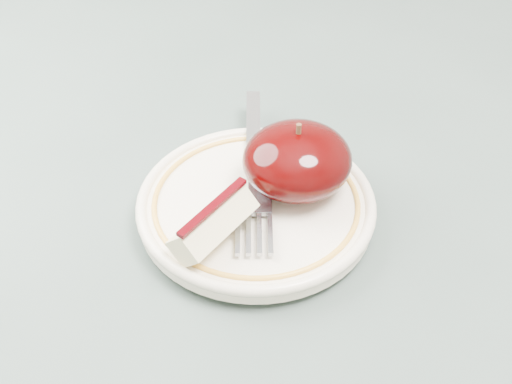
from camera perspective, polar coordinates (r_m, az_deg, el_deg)
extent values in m
cylinder|color=brown|center=(1.22, 14.24, 0.83)|extent=(0.05, 0.05, 0.71)
cube|color=#43534C|center=(0.58, -0.41, -2.61)|extent=(0.90, 0.90, 0.04)
cylinder|color=#F0E6C9|center=(0.56, 0.00, -1.91)|extent=(0.10, 0.10, 0.01)
cylinder|color=#F0E6C9|center=(0.55, 0.00, -1.23)|extent=(0.18, 0.18, 0.01)
torus|color=#F0E6C9|center=(0.55, 0.00, -0.85)|extent=(0.18, 0.18, 0.01)
torus|color=gold|center=(0.54, 0.00, -0.75)|extent=(0.16, 0.16, 0.00)
ellipsoid|color=black|center=(0.54, 3.31, 2.55)|extent=(0.08, 0.08, 0.05)
cylinder|color=#472D19|center=(0.52, 3.44, 4.95)|extent=(0.00, 0.00, 0.01)
cube|color=beige|center=(0.51, -3.40, -2.57)|extent=(0.07, 0.07, 0.03)
cube|color=#350105|center=(0.50, -3.48, -1.19)|extent=(0.06, 0.05, 0.00)
cube|color=#96999F|center=(0.61, -0.21, 5.14)|extent=(0.03, 0.10, 0.00)
cube|color=#96999F|center=(0.56, -0.18, 1.03)|extent=(0.01, 0.03, 0.00)
cube|color=#96999F|center=(0.54, -0.17, -0.90)|extent=(0.03, 0.03, 0.00)
cube|color=#96999F|center=(0.51, 1.15, -3.33)|extent=(0.01, 0.04, 0.00)
cube|color=#96999F|center=(0.51, 0.28, -3.33)|extent=(0.01, 0.04, 0.00)
cube|color=#96999F|center=(0.51, -0.59, -3.34)|extent=(0.01, 0.04, 0.00)
cube|color=#96999F|center=(0.51, -1.46, -3.34)|extent=(0.01, 0.04, 0.00)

